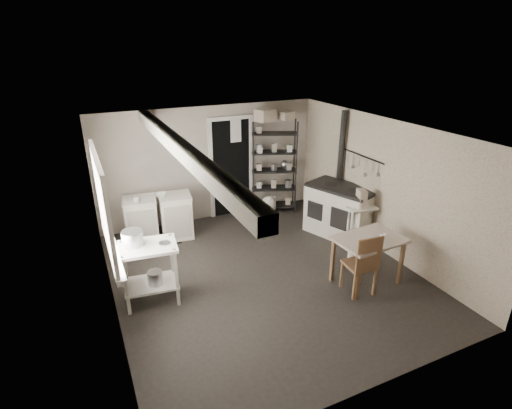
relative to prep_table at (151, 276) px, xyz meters
name	(u,v)px	position (x,y,z in m)	size (l,w,h in m)	color
floor	(264,275)	(1.74, -0.07, -0.40)	(5.00, 5.00, 0.00)	black
ceiling	(265,132)	(1.74, -0.07, 1.90)	(5.00, 5.00, 0.00)	silver
wall_back	(210,164)	(1.74, 2.43, 0.75)	(4.50, 0.02, 2.30)	#AEA294
wall_front	(379,302)	(1.74, -2.57, 0.75)	(4.50, 0.02, 2.30)	#AEA294
wall_left	(105,238)	(-0.51, -0.07, 0.75)	(0.02, 5.00, 2.30)	#AEA294
wall_right	(383,187)	(3.99, -0.07, 0.75)	(0.02, 5.00, 2.30)	#AEA294
window	(102,207)	(-0.48, 0.13, 1.10)	(0.12, 1.76, 1.28)	silver
doorway	(232,169)	(2.19, 2.40, 0.60)	(0.96, 0.10, 2.08)	silver
ceiling_beam	(180,148)	(0.54, -0.07, 1.80)	(0.18, 5.00, 0.18)	silver
wallpaper_panel	(383,187)	(3.98, -0.07, 0.75)	(0.01, 5.00, 2.30)	beige
utensil_rail	(360,156)	(3.93, 0.53, 1.15)	(0.06, 1.20, 0.44)	#ACACAE
prep_table	(151,276)	(0.00, 0.00, 0.00)	(0.78, 0.56, 0.89)	silver
stockpot	(133,241)	(-0.17, 0.10, 0.54)	(0.28, 0.28, 0.31)	#ACACAE
saucepan	(165,246)	(0.23, -0.03, 0.45)	(0.17, 0.17, 0.09)	#ACACAE
bucket	(155,279)	(0.05, -0.06, -0.02)	(0.21, 0.21, 0.23)	#ACACAE
base_cabinets	(159,216)	(0.53, 1.89, 0.06)	(1.26, 0.54, 0.83)	#ECE6CE
mixing_bowl	(160,190)	(0.60, 1.89, 0.55)	(0.28, 0.28, 0.07)	white
counter_cup	(136,195)	(0.15, 1.77, 0.57)	(0.12, 0.12, 0.09)	white
shelf_rack	(274,169)	(3.05, 2.17, 0.55)	(0.93, 0.36, 1.97)	black
shelf_jar	(260,151)	(2.75, 2.20, 0.96)	(0.08, 0.08, 0.18)	white
storage_box_a	(265,119)	(2.83, 2.16, 1.61)	(0.34, 0.30, 0.24)	beige
storage_box_b	(286,118)	(3.29, 2.13, 1.59)	(0.25, 0.24, 0.16)	beige
stove	(340,213)	(3.66, 0.61, 0.04)	(0.68, 1.23, 0.97)	#ECE6CE
stovepipe	(342,147)	(3.87, 1.01, 1.19)	(0.11, 0.11, 1.36)	black
side_ledge	(360,226)	(3.66, 0.02, 0.03)	(0.51, 0.28, 0.79)	silver
oats_box	(362,195)	(3.63, 0.03, 0.61)	(0.13, 0.21, 0.32)	beige
work_table	(367,260)	(3.06, -0.90, -0.02)	(0.99, 0.70, 0.76)	beige
table_cup	(383,236)	(3.21, -1.00, 0.40)	(0.10, 0.10, 0.09)	white
chair	(360,263)	(2.80, -1.05, 0.08)	(0.40, 0.42, 0.98)	brown
flour_sack	(268,205)	(2.82, 1.96, -0.16)	(0.35, 0.30, 0.43)	silver
floor_crock	(351,254)	(3.33, -0.22, -0.33)	(0.11, 0.11, 0.14)	white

